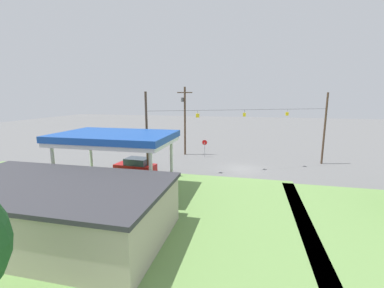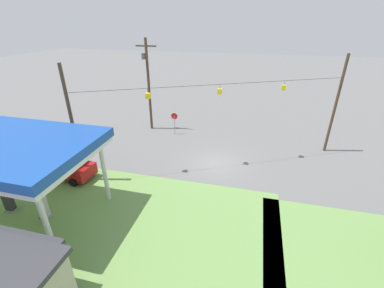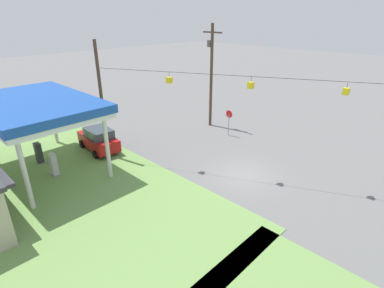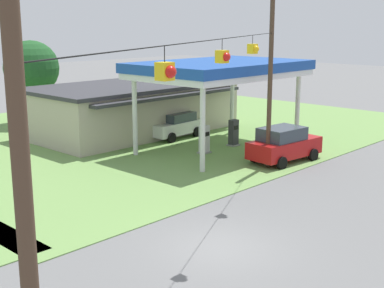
{
  "view_description": "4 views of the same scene",
  "coord_description": "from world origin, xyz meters",
  "px_view_note": "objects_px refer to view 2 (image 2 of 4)",
  "views": [
    {
      "loc": [
        -0.75,
        29.66,
        8.46
      ],
      "look_at": [
        5.76,
        1.37,
        3.06
      ],
      "focal_mm": 24.0,
      "sensor_mm": 36.0,
      "label": 1
    },
    {
      "loc": [
        -2.65,
        19.48,
        11.49
      ],
      "look_at": [
        1.92,
        1.13,
        2.21
      ],
      "focal_mm": 24.0,
      "sensor_mm": 36.0,
      "label": 2
    },
    {
      "loc": [
        -10.36,
        15.99,
        10.57
      ],
      "look_at": [
        3.28,
        1.92,
        2.0
      ],
      "focal_mm": 28.0,
      "sensor_mm": 36.0,
      "label": 3
    },
    {
      "loc": [
        -12.96,
        -10.97,
        7.45
      ],
      "look_at": [
        2.85,
        4.0,
        2.52
      ],
      "focal_mm": 50.0,
      "sensor_mm": 36.0,
      "label": 4
    }
  ],
  "objects_px": {
    "car_at_pumps_front": "(67,166)",
    "fuel_pump_far": "(8,201)",
    "gas_station_canopy": "(5,149)",
    "utility_pole_main": "(148,81)",
    "stop_sign_roadside": "(174,119)",
    "fuel_pump_near": "(43,207)"
  },
  "relations": [
    {
      "from": "car_at_pumps_front",
      "to": "fuel_pump_far",
      "type": "bearing_deg",
      "value": 81.36
    },
    {
      "from": "gas_station_canopy",
      "to": "car_at_pumps_front",
      "type": "height_order",
      "value": "gas_station_canopy"
    },
    {
      "from": "gas_station_canopy",
      "to": "utility_pole_main",
      "type": "distance_m",
      "value": 15.75
    },
    {
      "from": "fuel_pump_far",
      "to": "car_at_pumps_front",
      "type": "relative_size",
      "value": 0.37
    },
    {
      "from": "fuel_pump_far",
      "to": "stop_sign_roadside",
      "type": "bearing_deg",
      "value": -114.96
    },
    {
      "from": "gas_station_canopy",
      "to": "stop_sign_roadside",
      "type": "xyz_separation_m",
      "value": [
        -5.46,
        -14.62,
        -2.96
      ]
    },
    {
      "from": "fuel_pump_far",
      "to": "gas_station_canopy",
      "type": "bearing_deg",
      "value": 179.94
    },
    {
      "from": "fuel_pump_near",
      "to": "stop_sign_roadside",
      "type": "relative_size",
      "value": 0.67
    },
    {
      "from": "fuel_pump_near",
      "to": "fuel_pump_far",
      "type": "relative_size",
      "value": 1.0
    },
    {
      "from": "gas_station_canopy",
      "to": "stop_sign_roadside",
      "type": "relative_size",
      "value": 4.05
    },
    {
      "from": "fuel_pump_far",
      "to": "utility_pole_main",
      "type": "xyz_separation_m",
      "value": [
        -3.67,
        -15.56,
        4.68
      ]
    },
    {
      "from": "gas_station_canopy",
      "to": "utility_pole_main",
      "type": "xyz_separation_m",
      "value": [
        -2.32,
        -15.56,
        0.69
      ]
    },
    {
      "from": "car_at_pumps_front",
      "to": "utility_pole_main",
      "type": "height_order",
      "value": "utility_pole_main"
    },
    {
      "from": "gas_station_canopy",
      "to": "utility_pole_main",
      "type": "height_order",
      "value": "utility_pole_main"
    },
    {
      "from": "car_at_pumps_front",
      "to": "stop_sign_roadside",
      "type": "height_order",
      "value": "stop_sign_roadside"
    },
    {
      "from": "fuel_pump_near",
      "to": "utility_pole_main",
      "type": "distance_m",
      "value": 16.28
    },
    {
      "from": "car_at_pumps_front",
      "to": "stop_sign_roadside",
      "type": "xyz_separation_m",
      "value": [
        -5.71,
        -10.19,
        0.82
      ]
    },
    {
      "from": "stop_sign_roadside",
      "to": "fuel_pump_near",
      "type": "bearing_deg",
      "value": -105.71
    },
    {
      "from": "fuel_pump_far",
      "to": "car_at_pumps_front",
      "type": "distance_m",
      "value": 4.56
    },
    {
      "from": "fuel_pump_far",
      "to": "car_at_pumps_front",
      "type": "bearing_deg",
      "value": -103.93
    },
    {
      "from": "fuel_pump_near",
      "to": "car_at_pumps_front",
      "type": "xyz_separation_m",
      "value": [
        1.6,
        -4.42,
        0.2
      ]
    },
    {
      "from": "fuel_pump_near",
      "to": "fuel_pump_far",
      "type": "xyz_separation_m",
      "value": [
        2.69,
        0.0,
        0.0
      ]
    }
  ]
}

